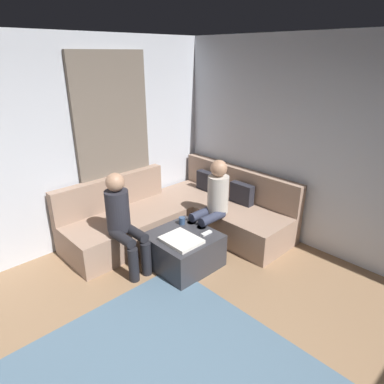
# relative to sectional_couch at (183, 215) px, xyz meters

# --- Properties ---
(wall_back) EXTENTS (6.00, 0.12, 2.70)m
(wall_back) POSITION_rel_sectional_couch_xyz_m (2.08, 1.06, 1.07)
(wall_back) COLOR silver
(wall_back) RESTS_ON ground_plane
(wall_left) EXTENTS (0.12, 6.00, 2.70)m
(wall_left) POSITION_rel_sectional_couch_xyz_m (-0.86, -1.88, 1.07)
(wall_left) COLOR silver
(wall_left) RESTS_ON ground_plane
(curtain_panel) EXTENTS (0.06, 1.10, 2.50)m
(curtain_panel) POSITION_rel_sectional_couch_xyz_m (-0.76, -0.58, 0.97)
(curtain_panel) COLOR #726659
(curtain_panel) RESTS_ON ground_plane
(sectional_couch) EXTENTS (2.10, 2.55, 0.87)m
(sectional_couch) POSITION_rel_sectional_couch_xyz_m (0.00, 0.00, 0.00)
(sectional_couch) COLOR #9E7F6B
(sectional_couch) RESTS_ON ground_plane
(ottoman) EXTENTS (0.76, 0.76, 0.42)m
(ottoman) POSITION_rel_sectional_couch_xyz_m (0.61, -0.55, -0.07)
(ottoman) COLOR #333338
(ottoman) RESTS_ON ground_plane
(folded_blanket) EXTENTS (0.44, 0.36, 0.04)m
(folded_blanket) POSITION_rel_sectional_couch_xyz_m (0.71, -0.67, 0.16)
(folded_blanket) COLOR white
(folded_blanket) RESTS_ON ottoman
(coffee_mug) EXTENTS (0.08, 0.08, 0.10)m
(coffee_mug) POSITION_rel_sectional_couch_xyz_m (0.39, -0.37, 0.19)
(coffee_mug) COLOR #334C72
(coffee_mug) RESTS_ON ottoman
(game_remote) EXTENTS (0.05, 0.15, 0.02)m
(game_remote) POSITION_rel_sectional_couch_xyz_m (0.79, -0.33, 0.15)
(game_remote) COLOR white
(game_remote) RESTS_ON ottoman
(person_on_couch_back) EXTENTS (0.30, 0.60, 1.20)m
(person_on_couch_back) POSITION_rel_sectional_couch_xyz_m (0.53, 0.06, 0.38)
(person_on_couch_back) COLOR #2D3347
(person_on_couch_back) RESTS_ON ground_plane
(person_on_couch_side) EXTENTS (0.60, 0.30, 1.20)m
(person_on_couch_side) POSITION_rel_sectional_couch_xyz_m (0.15, -1.08, 0.38)
(person_on_couch_side) COLOR black
(person_on_couch_side) RESTS_ON ground_plane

